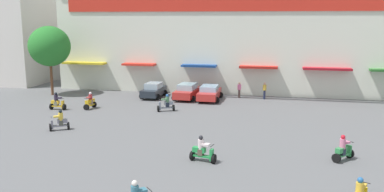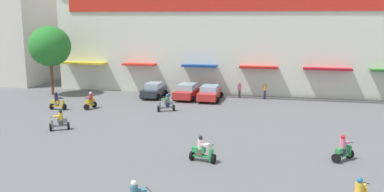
# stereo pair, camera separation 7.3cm
# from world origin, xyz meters

# --- Properties ---
(ground_plane) EXTENTS (128.00, 128.00, 0.00)m
(ground_plane) POSITION_xyz_m (0.00, 13.00, 0.00)
(ground_plane) COLOR #5C5D5F
(flank_building_left) EXTENTS (8.60, 10.99, 13.95)m
(flank_building_left) POSITION_xyz_m (-27.03, 34.65, 6.98)
(flank_building_left) COLOR silver
(flank_building_left) RESTS_ON ground
(plaza_tree_0) EXTENTS (4.19, 4.16, 7.08)m
(plaza_tree_0) POSITION_xyz_m (-17.80, 26.24, 5.02)
(plaza_tree_0) COLOR brown
(plaza_tree_0) RESTS_ON ground
(parked_car_0) EXTENTS (2.27, 3.89, 1.49)m
(parked_car_0) POSITION_xyz_m (-7.10, 27.05, 0.74)
(parked_car_0) COLOR #21272F
(parked_car_0) RESTS_ON ground
(parked_car_1) EXTENTS (2.56, 4.33, 1.52)m
(parked_car_1) POSITION_xyz_m (-3.63, 26.97, 0.76)
(parked_car_1) COLOR #AF2823
(parked_car_1) RESTS_ON ground
(parked_car_2) EXTENTS (2.42, 4.34, 1.43)m
(parked_car_2) POSITION_xyz_m (-1.41, 26.80, 0.73)
(parked_car_2) COLOR red
(parked_car_2) RESTS_ON ground
(scooter_rider_0) EXTENTS (1.52, 0.84, 1.49)m
(scooter_rider_0) POSITION_xyz_m (1.06, 9.66, 0.61)
(scooter_rider_0) COLOR black
(scooter_rider_0) RESTS_ON ground
(scooter_rider_1) EXTENTS (1.34, 1.46, 1.50)m
(scooter_rider_1) POSITION_xyz_m (8.72, 11.44, 0.61)
(scooter_rider_1) COLOR black
(scooter_rider_1) RESTS_ON ground
(scooter_rider_4) EXTENTS (0.67, 1.41, 1.48)m
(scooter_rider_4) POSITION_xyz_m (-11.03, 20.92, 0.61)
(scooter_rider_4) COLOR black
(scooter_rider_4) RESTS_ON ground
(scooter_rider_5) EXTENTS (1.43, 1.17, 1.48)m
(scooter_rider_5) POSITION_xyz_m (-10.05, 13.98, 0.60)
(scooter_rider_5) COLOR black
(scooter_rider_5) RESTS_ON ground
(scooter_rider_7) EXTENTS (1.37, 0.53, 1.54)m
(scooter_rider_7) POSITION_xyz_m (-13.63, 19.95, 0.63)
(scooter_rider_7) COLOR black
(scooter_rider_7) RESTS_ON ground
(scooter_rider_8) EXTENTS (1.55, 1.08, 1.49)m
(scooter_rider_8) POSITION_xyz_m (-4.22, 21.32, 0.62)
(scooter_rider_8) COLOR black
(scooter_rider_8) RESTS_ON ground
(pedestrian_0) EXTENTS (0.49, 0.49, 1.66)m
(pedestrian_0) POSITION_xyz_m (3.81, 28.39, 0.95)
(pedestrian_0) COLOR #1F243D
(pedestrian_0) RESTS_ON ground
(pedestrian_1) EXTENTS (0.37, 0.37, 1.55)m
(pedestrian_1) POSITION_xyz_m (1.31, 28.72, 0.88)
(pedestrian_1) COLOR brown
(pedestrian_1) RESTS_ON ground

